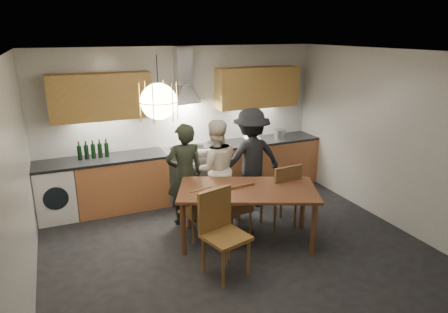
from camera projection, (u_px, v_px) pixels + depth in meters
name	position (u px, v px, depth m)	size (l,w,h in m)	color
ground	(236.00, 248.00, 5.46)	(5.00, 5.00, 0.00)	black
room_shell	(237.00, 126.00, 4.94)	(5.02, 4.52, 2.61)	silver
counter_run	(191.00, 172.00, 7.04)	(5.00, 0.62, 0.90)	#D38551
range_stove	(190.00, 173.00, 7.03)	(0.90, 0.60, 0.92)	silver
wall_fixtures	(185.00, 91.00, 6.70)	(4.30, 0.54, 1.10)	tan
pendant_lamp	(159.00, 102.00, 4.36)	(0.43, 0.43, 0.70)	black
dining_table	(247.00, 195.00, 5.46)	(2.08, 1.60, 0.79)	brown
chair_back_left	(198.00, 210.00, 5.57)	(0.45, 0.45, 0.80)	brown
chair_back_mid	(239.00, 206.00, 5.65)	(0.41, 0.41, 0.82)	brown
chair_back_right	(283.00, 192.00, 5.87)	(0.48, 0.48, 1.00)	brown
chair_front	(221.00, 227.00, 4.76)	(0.58, 0.58, 1.05)	brown
person_left	(185.00, 174.00, 5.98)	(0.57, 0.38, 1.57)	black
person_mid	(215.00, 169.00, 6.22)	(0.76, 0.59, 1.56)	silver
person_right	(251.00, 159.00, 6.55)	(1.08, 0.62, 1.67)	black
mixing_bowl	(252.00, 139.00, 7.31)	(0.31, 0.31, 0.08)	silver
stock_pot	(279.00, 134.00, 7.54)	(0.21, 0.21, 0.15)	silver
wine_bottles	(93.00, 149.00, 6.32)	(0.48, 0.07, 0.29)	black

